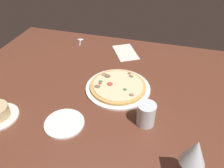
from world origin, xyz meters
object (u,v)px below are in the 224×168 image
water_glass (146,115)px  side_plate (64,123)px  pizza_main (118,87)px  wine_glass_far (195,153)px  spoon (80,40)px  paper_menu (125,52)px

water_glass → side_plate: 32.65cm
pizza_main → wine_glass_far: 51.52cm
spoon → side_plate: bearing=107.3°
water_glass → paper_menu: size_ratio=0.49×
side_plate → spoon: bearing=-72.7°
wine_glass_far → spoon: 106.64cm
pizza_main → paper_menu: (4.47, -35.23, -1.04)cm
water_glass → wine_glass_far: bearing=129.4°
wine_glass_far → paper_menu: wine_glass_far is taller
pizza_main → side_plate: bearing=61.9°
spoon → wine_glass_far: bearing=130.7°
water_glass → side_plate: size_ratio=0.60×
pizza_main → side_plate: pizza_main is taller
wine_glass_far → paper_menu: bearing=-63.3°
water_glass → spoon: bearing=-48.9°
water_glass → spoon: water_glass is taller
wine_glass_far → spoon: bearing=-49.3°
pizza_main → side_plate: size_ratio=1.93×
pizza_main → water_glass: 24.58cm
pizza_main → wine_glass_far: bearing=130.4°
wine_glass_far → side_plate: (47.35, -10.37, -12.44)cm
pizza_main → spoon: pizza_main is taller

